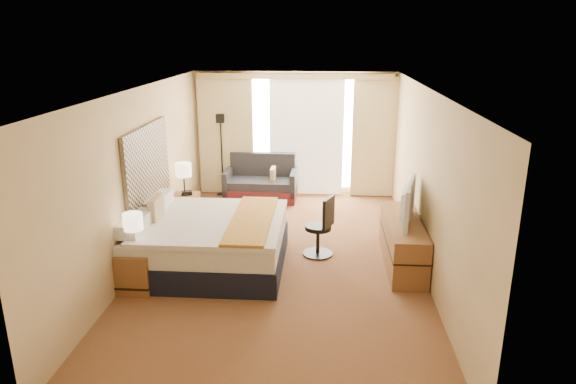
# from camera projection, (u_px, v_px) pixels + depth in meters

# --- Properties ---
(floor) EXTENTS (4.20, 7.00, 0.02)m
(floor) POSITION_uv_depth(u_px,v_px,m) (281.00, 260.00, 7.91)
(floor) COLOR maroon
(floor) RESTS_ON ground
(ceiling) EXTENTS (4.20, 7.00, 0.02)m
(ceiling) POSITION_uv_depth(u_px,v_px,m) (280.00, 89.00, 7.14)
(ceiling) COLOR white
(ceiling) RESTS_ON wall_back
(wall_back) EXTENTS (4.20, 0.02, 2.60)m
(wall_back) POSITION_uv_depth(u_px,v_px,m) (295.00, 134.00, 10.86)
(wall_back) COLOR #DEB787
(wall_back) RESTS_ON ground
(wall_front) EXTENTS (4.20, 0.02, 2.60)m
(wall_front) POSITION_uv_depth(u_px,v_px,m) (245.00, 296.00, 4.19)
(wall_front) COLOR #DEB787
(wall_front) RESTS_ON ground
(wall_left) EXTENTS (0.02, 7.00, 2.60)m
(wall_left) POSITION_uv_depth(u_px,v_px,m) (141.00, 176.00, 7.67)
(wall_left) COLOR #DEB787
(wall_left) RESTS_ON ground
(wall_right) EXTENTS (0.02, 7.00, 2.60)m
(wall_right) POSITION_uv_depth(u_px,v_px,m) (426.00, 182.00, 7.38)
(wall_right) COLOR #DEB787
(wall_right) RESTS_ON ground
(headboard) EXTENTS (0.06, 1.85, 1.50)m
(headboard) POSITION_uv_depth(u_px,v_px,m) (148.00, 174.00, 7.86)
(headboard) COLOR black
(headboard) RESTS_ON wall_left
(nightstand_left) EXTENTS (0.45, 0.52, 0.55)m
(nightstand_left) POSITION_uv_depth(u_px,v_px,m) (137.00, 270.00, 6.96)
(nightstand_left) COLOR brown
(nightstand_left) RESTS_ON floor
(nightstand_right) EXTENTS (0.45, 0.52, 0.55)m
(nightstand_right) POSITION_uv_depth(u_px,v_px,m) (186.00, 210.00, 9.34)
(nightstand_right) COLOR brown
(nightstand_right) RESTS_ON floor
(media_dresser) EXTENTS (0.50, 1.80, 0.70)m
(media_dresser) POSITION_uv_depth(u_px,v_px,m) (403.00, 242.00, 7.68)
(media_dresser) COLOR brown
(media_dresser) RESTS_ON floor
(window) EXTENTS (2.30, 0.02, 2.30)m
(window) POSITION_uv_depth(u_px,v_px,m) (306.00, 134.00, 10.81)
(window) COLOR white
(window) RESTS_ON wall_back
(curtains) EXTENTS (4.12, 0.19, 2.56)m
(curtains) POSITION_uv_depth(u_px,v_px,m) (294.00, 130.00, 10.72)
(curtains) COLOR beige
(curtains) RESTS_ON floor
(bed) EXTENTS (2.20, 2.01, 1.07)m
(bed) POSITION_uv_depth(u_px,v_px,m) (208.00, 241.00, 7.61)
(bed) COLOR black
(bed) RESTS_ON floor
(loveseat) EXTENTS (1.50, 0.83, 0.93)m
(loveseat) POSITION_uv_depth(u_px,v_px,m) (261.00, 185.00, 10.76)
(loveseat) COLOR #5B1A1E
(loveseat) RESTS_ON floor
(floor_lamp) EXTENTS (0.22, 0.22, 1.74)m
(floor_lamp) POSITION_uv_depth(u_px,v_px,m) (221.00, 138.00, 10.79)
(floor_lamp) COLOR black
(floor_lamp) RESTS_ON floor
(desk_chair) EXTENTS (0.49, 0.48, 0.97)m
(desk_chair) POSITION_uv_depth(u_px,v_px,m) (321.00, 230.00, 7.96)
(desk_chair) COLOR black
(desk_chair) RESTS_ON floor
(lamp_left) EXTENTS (0.26, 0.26, 0.55)m
(lamp_left) POSITION_uv_depth(u_px,v_px,m) (133.00, 222.00, 6.73)
(lamp_left) COLOR black
(lamp_left) RESTS_ON nightstand_left
(lamp_right) EXTENTS (0.28, 0.28, 0.60)m
(lamp_right) POSITION_uv_depth(u_px,v_px,m) (183.00, 170.00, 9.11)
(lamp_right) COLOR black
(lamp_right) RESTS_ON nightstand_right
(tissue_box) EXTENTS (0.16, 0.16, 0.12)m
(tissue_box) POSITION_uv_depth(u_px,v_px,m) (141.00, 245.00, 6.93)
(tissue_box) COLOR #8096C5
(tissue_box) RESTS_ON nightstand_left
(telephone) EXTENTS (0.22, 0.19, 0.07)m
(telephone) POSITION_uv_depth(u_px,v_px,m) (187.00, 193.00, 9.27)
(telephone) COLOR black
(telephone) RESTS_ON nightstand_right
(television) EXTENTS (0.38, 1.06, 0.61)m
(television) POSITION_uv_depth(u_px,v_px,m) (402.00, 202.00, 7.46)
(television) COLOR black
(television) RESTS_ON media_dresser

